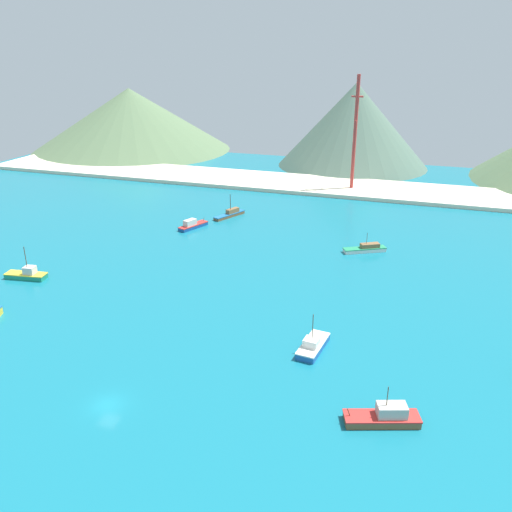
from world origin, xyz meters
TOP-DOWN VIEW (x-y plane):
  - ground at (0.00, 30.00)m, footprint 260.00×280.00m
  - fishing_boat_0 at (-20.08, 69.48)m, footprint 5.34×8.92m
  - fishing_boat_1 at (22.51, 21.77)m, footprint 3.89×8.39m
  - fishing_boat_2 at (24.68, 66.86)m, footprint 9.72×6.80m
  - fishing_boat_3 at (34.76, 7.98)m, footprint 9.81×5.68m
  - fishing_boat_4 at (-38.38, 29.93)m, footprint 8.61×3.84m
  - fishing_boat_6 at (-14.41, 81.95)m, footprint 5.94×10.38m
  - beach_strip at (0.00, 121.99)m, footprint 247.00×24.20m
  - hill_west at (-92.87, 162.78)m, footprint 87.80×87.80m
  - hill_central at (6.83, 159.67)m, footprint 57.62×57.62m
  - radio_tower at (12.92, 120.00)m, footprint 3.60×2.88m

SIDE VIEW (x-z plane):
  - ground at x=0.00m, z-range -0.50..0.00m
  - beach_strip at x=0.00m, z-range 0.00..1.20m
  - fishing_boat_2 at x=24.68m, z-range -1.55..3.02m
  - fishing_boat_6 at x=-14.41m, z-range -2.42..3.94m
  - fishing_boat_1 at x=22.51m, z-range -2.41..4.00m
  - fishing_boat_4 at x=-38.38m, z-range -2.60..4.32m
  - fishing_boat_0 at x=-20.08m, z-range -0.37..2.13m
  - fishing_boat_3 at x=34.76m, z-range -1.73..3.63m
  - hill_west at x=-92.87m, z-range 0.00..26.79m
  - hill_central at x=6.83m, z-range 0.00..31.28m
  - radio_tower at x=12.92m, z-range 0.36..36.39m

